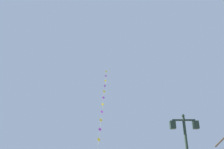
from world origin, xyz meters
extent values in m
sphere|color=#1E2D23|center=(3.14, 9.42, 4.43)|extent=(0.16, 0.16, 0.16)
cube|color=#1E2D23|center=(3.14, 9.42, 4.20)|extent=(1.18, 0.08, 0.08)
cube|color=#1E2D23|center=(2.55, 9.42, 3.95)|extent=(0.28, 0.28, 0.40)
cube|color=beige|center=(2.55, 9.42, 3.95)|extent=(0.19, 0.19, 0.30)
cube|color=#1E2D23|center=(3.73, 9.42, 3.95)|extent=(0.28, 0.28, 0.40)
cube|color=beige|center=(3.73, 9.42, 3.95)|extent=(0.19, 0.19, 0.30)
cylinder|color=silver|center=(-2.22, 26.63, 5.03)|extent=(0.07, 1.31, 1.51)
cylinder|color=silver|center=(-2.17, 27.93, 6.53)|extent=(0.07, 1.31, 1.51)
cylinder|color=silver|center=(-2.11, 29.22, 8.02)|extent=(0.07, 1.31, 1.51)
cylinder|color=silver|center=(-2.06, 30.51, 9.51)|extent=(0.07, 1.31, 1.51)
cylinder|color=silver|center=(-2.01, 31.80, 11.01)|extent=(0.07, 1.31, 1.51)
cylinder|color=silver|center=(-1.96, 33.09, 12.50)|extent=(0.07, 1.31, 1.51)
cylinder|color=silver|center=(-1.91, 34.38, 13.99)|extent=(0.07, 1.31, 1.51)
cylinder|color=silver|center=(-1.86, 35.68, 15.49)|extent=(0.07, 1.31, 1.51)
cylinder|color=silver|center=(-1.80, 36.97, 16.98)|extent=(0.07, 1.31, 1.51)
cylinder|color=silver|center=(-1.75, 38.26, 18.47)|extent=(0.07, 1.31, 1.51)
cylinder|color=silver|center=(-1.70, 39.55, 19.97)|extent=(0.07, 1.31, 1.51)
cube|color=yellow|center=(-2.19, 27.28, 5.78)|extent=(0.47, 0.09, 0.48)
cylinder|color=yellow|center=(-2.19, 27.28, 5.43)|extent=(0.02, 0.04, 0.32)
cube|color=purple|center=(-2.14, 28.57, 7.27)|extent=(0.47, 0.09, 0.48)
cylinder|color=purple|center=(-2.14, 28.57, 6.96)|extent=(0.02, 0.04, 0.24)
cube|color=yellow|center=(-2.09, 29.86, 8.77)|extent=(0.48, 0.05, 0.48)
cylinder|color=yellow|center=(-2.09, 29.86, 8.40)|extent=(0.02, 0.04, 0.36)
cube|color=purple|center=(-2.04, 31.15, 10.26)|extent=(0.46, 0.15, 0.48)
cylinder|color=purple|center=(-2.04, 31.15, 9.91)|extent=(0.02, 0.03, 0.31)
cube|color=yellow|center=(-1.99, 32.45, 11.75)|extent=(0.46, 0.14, 0.48)
cylinder|color=yellow|center=(-1.99, 32.45, 11.38)|extent=(0.02, 0.04, 0.36)
cube|color=purple|center=(-1.93, 33.74, 13.25)|extent=(0.47, 0.11, 0.48)
cylinder|color=purple|center=(-1.93, 33.74, 12.87)|extent=(0.02, 0.02, 0.38)
cube|color=yellow|center=(-1.88, 35.03, 14.74)|extent=(0.48, 0.05, 0.48)
cylinder|color=yellow|center=(-1.88, 35.03, 14.42)|extent=(0.02, 0.03, 0.27)
cube|color=purple|center=(-1.83, 36.32, 16.23)|extent=(0.48, 0.05, 0.48)
cylinder|color=purple|center=(-1.83, 36.32, 15.87)|extent=(0.02, 0.07, 0.35)
cube|color=yellow|center=(-1.78, 37.61, 17.73)|extent=(0.47, 0.11, 0.48)
cylinder|color=yellow|center=(-1.78, 37.61, 17.42)|extent=(0.03, 0.05, 0.23)
cube|color=purple|center=(-1.73, 38.90, 19.22)|extent=(0.47, 0.07, 0.48)
cylinder|color=purple|center=(-1.73, 38.90, 18.89)|extent=(0.02, 0.04, 0.28)
cube|color=yellow|center=(-1.68, 40.20, 20.71)|extent=(0.47, 0.11, 0.48)
cylinder|color=yellow|center=(-1.68, 40.20, 20.40)|extent=(0.02, 0.03, 0.24)
camera|label=1|loc=(-0.56, -2.88, 1.46)|focal=38.50mm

